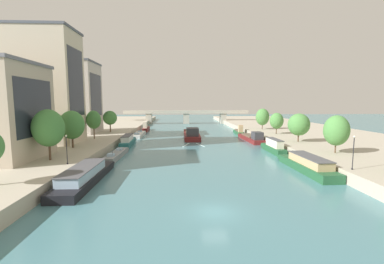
% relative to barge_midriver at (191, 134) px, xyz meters
% --- Properties ---
extents(ground_plane, '(400.00, 400.00, 0.00)m').
position_rel_barge_midriver_xyz_m(ground_plane, '(-0.23, -53.90, -1.04)').
color(ground_plane, teal).
extents(quay_left, '(36.00, 170.00, 1.72)m').
position_rel_barge_midriver_xyz_m(quay_left, '(-36.29, 1.10, -0.18)').
color(quay_left, '#B2A893').
rests_on(quay_left, ground).
extents(quay_right, '(36.00, 170.00, 1.72)m').
position_rel_barge_midriver_xyz_m(quay_right, '(35.83, 1.10, -0.18)').
color(quay_right, '#B2A893').
rests_on(quay_right, ground).
extents(barge_midriver, '(4.58, 22.55, 3.49)m').
position_rel_barge_midriver_xyz_m(barge_midriver, '(0.00, 0.00, 0.00)').
color(barge_midriver, maroon).
rests_on(barge_midriver, ground).
extents(wake_behind_barge, '(5.60, 5.89, 0.03)m').
position_rel_barge_midriver_xyz_m(wake_behind_barge, '(-0.25, -14.15, -1.03)').
color(wake_behind_barge, silver).
rests_on(wake_behind_barge, ground).
extents(moored_boat_left_upstream, '(3.54, 16.85, 2.29)m').
position_rel_barge_midriver_xyz_m(moored_boat_left_upstream, '(-16.06, -43.82, -0.08)').
color(moored_boat_left_upstream, black).
rests_on(moored_boat_left_upstream, ground).
extents(moored_boat_left_end, '(2.45, 12.77, 2.07)m').
position_rel_barge_midriver_xyz_m(moored_boat_left_end, '(-15.77, -27.81, -0.53)').
color(moored_boat_left_end, gray).
rests_on(moored_boat_left_end, ground).
extents(moored_boat_left_lone, '(2.65, 12.79, 2.60)m').
position_rel_barge_midriver_xyz_m(moored_boat_left_lone, '(-16.30, -13.60, 0.04)').
color(moored_boat_left_lone, '#23666B').
rests_on(moored_boat_left_lone, ground).
extents(moored_boat_left_second, '(2.66, 13.92, 2.15)m').
position_rel_barge_midriver_xyz_m(moored_boat_left_second, '(-16.18, 3.33, -0.49)').
color(moored_boat_left_second, silver).
rests_on(moored_boat_left_second, ground).
extents(moored_boat_left_near, '(1.87, 10.20, 3.59)m').
position_rel_barge_midriver_xyz_m(moored_boat_left_near, '(-15.85, 18.36, 0.01)').
color(moored_boat_left_near, maroon).
rests_on(moored_boat_left_near, ground).
extents(moored_boat_right_far, '(3.48, 14.96, 2.47)m').
position_rel_barge_midriver_xyz_m(moored_boat_right_far, '(15.95, -39.49, -0.00)').
color(moored_boat_right_far, '#235633').
rests_on(moored_boat_right_far, ground).
extents(moored_boat_right_second, '(2.03, 10.75, 2.91)m').
position_rel_barge_midriver_xyz_m(moored_boat_right_second, '(16.22, -24.24, 0.17)').
color(moored_boat_right_second, '#235633').
rests_on(moored_boat_right_second, ground).
extents(moored_boat_right_downstream, '(3.58, 16.56, 3.03)m').
position_rel_barge_midriver_xyz_m(moored_boat_right_downstream, '(16.01, -8.23, -0.15)').
color(moored_boat_right_downstream, maroon).
rests_on(moored_boat_right_downstream, ground).
extents(moored_boat_right_midway, '(2.15, 10.72, 3.27)m').
position_rel_barge_midriver_xyz_m(moored_boat_right_midway, '(15.97, 7.31, -0.12)').
color(moored_boat_right_midway, '#235633').
rests_on(moored_boat_right_midway, ground).
extents(tree_left_nearest, '(4.62, 4.62, 7.77)m').
position_rel_barge_midriver_xyz_m(tree_left_nearest, '(-23.45, -37.50, 5.60)').
color(tree_left_nearest, brown).
rests_on(tree_left_nearest, quay_left).
extents(tree_left_by_lamp, '(4.68, 4.68, 7.21)m').
position_rel_barge_midriver_xyz_m(tree_left_by_lamp, '(-24.39, -26.44, 5.12)').
color(tree_left_by_lamp, brown).
rests_on(tree_left_by_lamp, quay_left).
extents(tree_left_midway, '(3.42, 3.42, 6.81)m').
position_rel_barge_midriver_xyz_m(tree_left_midway, '(-24.17, -14.13, 5.28)').
color(tree_left_midway, brown).
rests_on(tree_left_midway, quay_left).
extents(tree_left_distant, '(4.02, 4.02, 6.27)m').
position_rel_barge_midriver_xyz_m(tree_left_distant, '(-24.08, 0.50, 4.88)').
color(tree_left_distant, brown).
rests_on(tree_left_distant, quay_left).
extents(tree_right_distant, '(4.20, 4.20, 6.59)m').
position_rel_barge_midriver_xyz_m(tree_right_distant, '(23.50, -34.21, 4.63)').
color(tree_right_distant, brown).
rests_on(tree_right_distant, quay_right).
extents(tree_right_past_mid, '(4.71, 4.71, 6.31)m').
position_rel_barge_midriver_xyz_m(tree_right_past_mid, '(22.97, -20.99, 4.52)').
color(tree_right_past_mid, brown).
rests_on(tree_right_past_mid, quay_right).
extents(tree_right_end_of_row, '(3.72, 3.72, 5.86)m').
position_rel_barge_midriver_xyz_m(tree_right_end_of_row, '(23.42, -6.39, 4.32)').
color(tree_right_end_of_row, brown).
rests_on(tree_right_end_of_row, quay_right).
extents(tree_right_far, '(4.30, 4.30, 6.72)m').
position_rel_barge_midriver_xyz_m(tree_right_far, '(23.47, 6.29, 4.69)').
color(tree_right_far, brown).
rests_on(tree_right_far, quay_right).
extents(lamppost_left_bank, '(0.28, 0.28, 4.22)m').
position_rel_barge_midriver_xyz_m(lamppost_left_bank, '(-19.68, -40.37, 3.00)').
color(lamppost_left_bank, black).
rests_on(lamppost_left_bank, quay_left).
extents(lamppost_right_bank, '(0.28, 0.28, 4.52)m').
position_rel_barge_midriver_xyz_m(lamppost_right_bank, '(19.06, -45.35, 3.16)').
color(lamppost_right_bank, black).
rests_on(lamppost_right_bank, quay_right).
extents(building_left_far_end, '(15.38, 10.37, 24.20)m').
position_rel_barge_midriver_xyz_m(building_left_far_end, '(-33.13, -19.76, 12.79)').
color(building_left_far_end, beige).
rests_on(building_left_far_end, quay_left).
extents(building_left_tall, '(11.73, 12.48, 20.19)m').
position_rel_barge_midriver_xyz_m(building_left_tall, '(-33.13, -0.70, 10.79)').
color(building_left_tall, '#BCB2A8').
rests_on(building_left_tall, quay_left).
extents(bridge_far, '(60.12, 4.40, 6.50)m').
position_rel_barge_midriver_xyz_m(bridge_far, '(-0.23, 50.03, 3.09)').
color(bridge_far, '#ADA899').
rests_on(bridge_far, ground).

